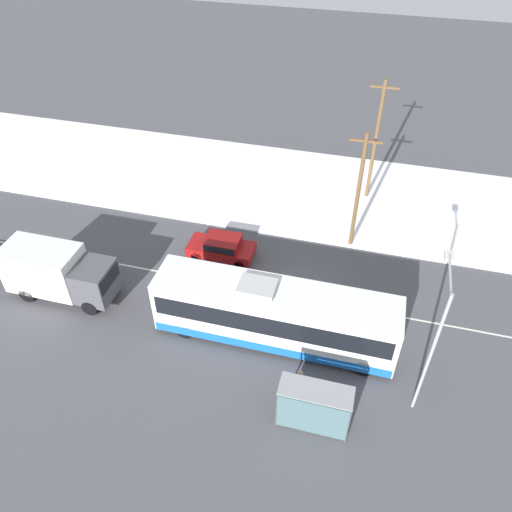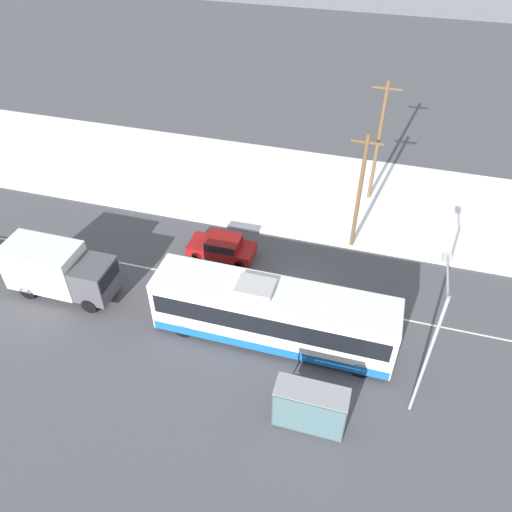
% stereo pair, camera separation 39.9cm
% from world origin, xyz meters
% --- Properties ---
extents(ground_plane, '(120.00, 120.00, 0.00)m').
position_xyz_m(ground_plane, '(0.00, 0.00, 0.00)').
color(ground_plane, '#4C4C51').
extents(snow_lot, '(80.00, 11.38, 0.12)m').
position_xyz_m(snow_lot, '(0.00, 10.89, 0.06)').
color(snow_lot, white).
rests_on(snow_lot, ground_plane).
extents(lane_marking_center, '(60.00, 0.12, 0.00)m').
position_xyz_m(lane_marking_center, '(0.00, 0.00, 0.00)').
color(lane_marking_center, silver).
rests_on(lane_marking_center, ground_plane).
extents(city_bus, '(12.11, 2.57, 3.54)m').
position_xyz_m(city_bus, '(-0.51, -3.16, 1.73)').
color(city_bus, white).
rests_on(city_bus, ground_plane).
extents(box_truck, '(6.07, 2.30, 3.08)m').
position_xyz_m(box_truck, '(-12.76, -3.09, 1.69)').
color(box_truck, silver).
rests_on(box_truck, ground_plane).
extents(sedan_car, '(4.05, 1.80, 1.38)m').
position_xyz_m(sedan_car, '(-5.12, 2.36, 0.76)').
color(sedan_car, maroon).
rests_on(sedan_car, ground_plane).
extents(pedestrian_at_stop, '(0.61, 0.27, 1.70)m').
position_xyz_m(pedestrian_at_stop, '(1.40, -6.22, 1.04)').
color(pedestrian_at_stop, '#23232D').
rests_on(pedestrian_at_stop, ground_plane).
extents(bus_shelter, '(3.13, 1.20, 2.40)m').
position_xyz_m(bus_shelter, '(2.27, -7.77, 1.68)').
color(bus_shelter, gray).
rests_on(bus_shelter, ground_plane).
extents(streetlamp, '(0.36, 2.85, 7.19)m').
position_xyz_m(streetlamp, '(6.56, -4.92, 4.59)').
color(streetlamp, '#9EA3A8').
rests_on(streetlamp, ground_plane).
extents(utility_pole_roadside, '(1.80, 0.24, 7.75)m').
position_xyz_m(utility_pole_roadside, '(2.40, 5.51, 4.06)').
color(utility_pole_roadside, brown).
rests_on(utility_pole_roadside, ground_plane).
extents(utility_pole_snowlot, '(1.80, 0.24, 8.56)m').
position_xyz_m(utility_pole_snowlot, '(2.87, 11.29, 4.47)').
color(utility_pole_snowlot, brown).
rests_on(utility_pole_snowlot, ground_plane).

